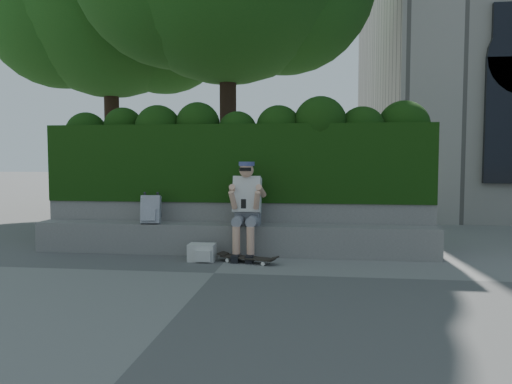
# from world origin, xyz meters

# --- Properties ---
(ground) EXTENTS (80.00, 80.00, 0.00)m
(ground) POSITION_xyz_m (0.00, 0.00, 0.00)
(ground) COLOR slate
(ground) RESTS_ON ground
(bench_ledge) EXTENTS (6.00, 0.45, 0.45)m
(bench_ledge) POSITION_xyz_m (0.00, 1.25, 0.23)
(bench_ledge) COLOR gray
(bench_ledge) RESTS_ON ground
(planter_wall) EXTENTS (6.00, 0.50, 0.75)m
(planter_wall) POSITION_xyz_m (0.00, 1.73, 0.38)
(planter_wall) COLOR gray
(planter_wall) RESTS_ON ground
(hedge) EXTENTS (6.00, 1.00, 1.20)m
(hedge) POSITION_xyz_m (0.00, 1.95, 1.35)
(hedge) COLOR black
(hedge) RESTS_ON planter_wall
(person) EXTENTS (0.40, 0.76, 1.38)m
(person) POSITION_xyz_m (0.25, 1.07, 0.75)
(person) COLOR gray
(person) RESTS_ON ground
(skateboard) EXTENTS (0.79, 0.42, 0.08)m
(skateboard) POSITION_xyz_m (0.33, 0.65, 0.07)
(skateboard) COLOR black
(skateboard) RESTS_ON ground
(backpack_plaid) EXTENTS (0.30, 0.19, 0.42)m
(backpack_plaid) POSITION_xyz_m (-1.21, 1.15, 0.66)
(backpack_plaid) COLOR silver
(backpack_plaid) RESTS_ON bench_ledge
(backpack_ground) EXTENTS (0.37, 0.27, 0.24)m
(backpack_ground) POSITION_xyz_m (-0.32, 0.71, 0.12)
(backpack_ground) COLOR beige
(backpack_ground) RESTS_ON ground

